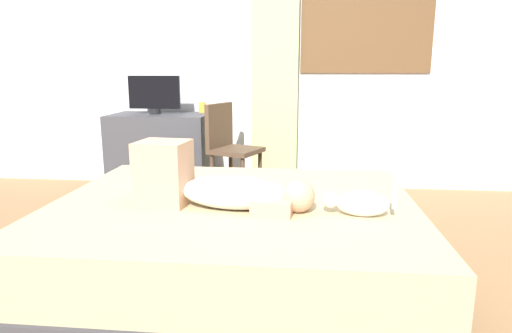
{
  "coord_description": "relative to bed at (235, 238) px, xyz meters",
  "views": [
    {
      "loc": [
        0.3,
        -2.17,
        1.14
      ],
      "look_at": [
        0.04,
        0.37,
        0.59
      ],
      "focal_mm": 31.25,
      "sensor_mm": 36.0,
      "label": 1
    }
  ],
  "objects": [
    {
      "name": "person_lying",
      "position": [
        -0.08,
        -0.13,
        0.33
      ],
      "size": [
        0.94,
        0.35,
        0.34
      ],
      "color": "silver",
      "rests_on": "bed"
    },
    {
      "name": "desk",
      "position": [
        -0.95,
        1.68,
        0.15
      ],
      "size": [
        0.9,
        0.56,
        0.74
      ],
      "color": "#38383D",
      "rests_on": "ground"
    },
    {
      "name": "tv_monitor",
      "position": [
        -0.99,
        1.68,
        0.71
      ],
      "size": [
        0.48,
        0.1,
        0.35
      ],
      "color": "black",
      "rests_on": "desk"
    },
    {
      "name": "cup",
      "position": [
        -0.59,
        1.88,
        0.57
      ],
      "size": [
        0.07,
        0.07,
        0.1
      ],
      "primitive_type": "cylinder",
      "color": "gold",
      "rests_on": "desk"
    },
    {
      "name": "chair_by_desk",
      "position": [
        -0.26,
        1.43,
        0.29
      ],
      "size": [
        0.5,
        0.5,
        0.86
      ],
      "color": "#4C3828",
      "rests_on": "ground"
    },
    {
      "name": "cat",
      "position": [
        0.65,
        -0.2,
        0.29
      ],
      "size": [
        0.36,
        0.14,
        0.21
      ],
      "color": "silver",
      "rests_on": "bed"
    },
    {
      "name": "ground_plane",
      "position": [
        0.06,
        -0.17,
        -0.22
      ],
      "size": [
        16.0,
        16.0,
        0.0
      ],
      "primitive_type": "plane",
      "color": "olive"
    },
    {
      "name": "curtain_left",
      "position": [
        0.1,
        1.96,
        1.09
      ],
      "size": [
        0.44,
        0.06,
        2.6
      ],
      "primitive_type": "cube",
      "color": "#ADCC75",
      "rests_on": "ground"
    },
    {
      "name": "bed",
      "position": [
        0.0,
        0.0,
        0.0
      ],
      "size": [
        2.03,
        1.72,
        0.44
      ],
      "color": "#38383D",
      "rests_on": "ground"
    },
    {
      "name": "back_wall_with_window",
      "position": [
        0.08,
        2.08,
        1.24
      ],
      "size": [
        6.4,
        0.14,
        2.9
      ],
      "color": "silver",
      "rests_on": "ground"
    }
  ]
}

